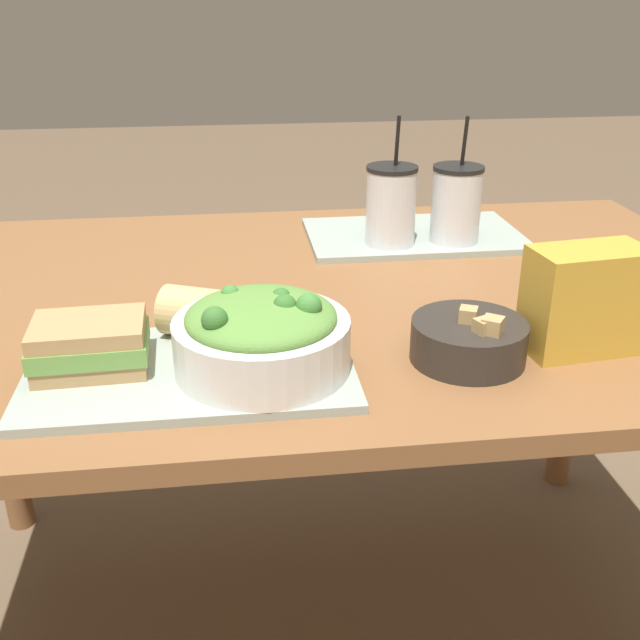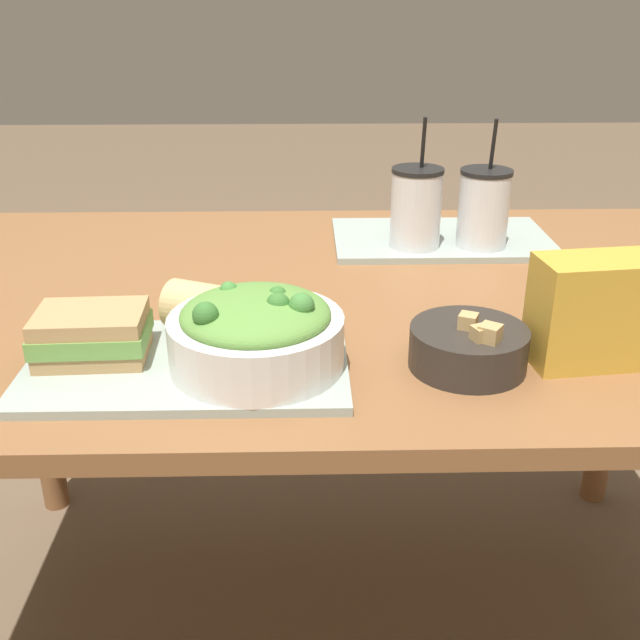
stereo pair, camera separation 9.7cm
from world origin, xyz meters
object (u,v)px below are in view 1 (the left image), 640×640
(sandwich_near, at_px, (90,345))
(chip_bag, at_px, (585,300))
(drink_cup_red, at_px, (456,206))
(drink_cup_dark, at_px, (391,208))
(salad_bowl, at_px, (262,334))
(baguette_near, at_px, (206,314))
(soup_bowl, at_px, (469,339))

(sandwich_near, bearing_deg, chip_bag, -2.94)
(drink_cup_red, bearing_deg, drink_cup_dark, 180.00)
(chip_bag, bearing_deg, salad_bowl, 176.29)
(sandwich_near, height_order, drink_cup_red, drink_cup_red)
(chip_bag, bearing_deg, baguette_near, 164.30)
(salad_bowl, relative_size, drink_cup_dark, 0.94)
(drink_cup_dark, bearing_deg, drink_cup_red, -0.00)
(drink_cup_dark, height_order, drink_cup_red, drink_cup_dark)
(sandwich_near, relative_size, drink_cup_red, 0.63)
(soup_bowl, bearing_deg, baguette_near, 165.18)
(soup_bowl, height_order, drink_cup_dark, drink_cup_dark)
(soup_bowl, xyz_separation_m, baguette_near, (-0.34, 0.09, 0.02))
(soup_bowl, distance_m, drink_cup_red, 0.47)
(baguette_near, height_order, drink_cup_red, drink_cup_red)
(soup_bowl, xyz_separation_m, chip_bag, (0.16, 0.01, 0.04))
(sandwich_near, relative_size, chip_bag, 0.91)
(salad_bowl, xyz_separation_m, soup_bowl, (0.27, 0.01, -0.03))
(salad_bowl, bearing_deg, baguette_near, 124.42)
(sandwich_near, xyz_separation_m, baguette_near, (0.14, 0.07, 0.00))
(salad_bowl, bearing_deg, soup_bowl, 2.41)
(salad_bowl, xyz_separation_m, baguette_near, (-0.07, 0.10, -0.01))
(baguette_near, bearing_deg, soup_bowl, -80.94)
(soup_bowl, bearing_deg, drink_cup_dark, 90.81)
(soup_bowl, bearing_deg, chip_bag, 4.51)
(salad_bowl, distance_m, baguette_near, 0.12)
(salad_bowl, xyz_separation_m, drink_cup_red, (0.39, 0.47, 0.02))
(sandwich_near, bearing_deg, baguette_near, 24.42)
(salad_bowl, bearing_deg, chip_bag, 3.19)
(drink_cup_red, height_order, chip_bag, drink_cup_red)
(baguette_near, bearing_deg, sandwich_near, 140.81)
(drink_cup_red, relative_size, chip_bag, 1.43)
(drink_cup_red, bearing_deg, sandwich_near, -143.86)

